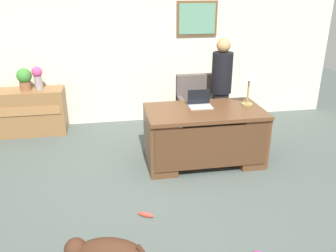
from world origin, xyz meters
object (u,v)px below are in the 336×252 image
at_px(person_standing, 221,89).
at_px(desk_lamp, 250,75).
at_px(desk, 204,135).
at_px(credenza, 26,112).
at_px(vase_with_flowers, 38,76).
at_px(potted_plant, 24,78).
at_px(dog_toy_bone, 146,215).
at_px(armchair, 196,110).
at_px(laptop, 200,102).

distance_m(person_standing, desk_lamp, 0.80).
distance_m(desk, credenza, 3.09).
distance_m(vase_with_flowers, potted_plant, 0.21).
relative_size(person_standing, vase_with_flowers, 4.27).
bearing_deg(dog_toy_bone, armchair, 62.50).
distance_m(armchair, person_standing, 0.53).
bearing_deg(person_standing, credenza, 166.85).
bearing_deg(dog_toy_bone, potted_plant, 121.45).
xyz_separation_m(desk_lamp, vase_with_flowers, (-3.06, 1.43, -0.24)).
relative_size(desk_lamp, potted_plant, 1.55).
distance_m(armchair, potted_plant, 2.85).
height_order(desk, vase_with_flowers, vase_with_flowers).
xyz_separation_m(desk, desk_lamp, (0.65, 0.12, 0.80)).
xyz_separation_m(laptop, desk_lamp, (0.68, -0.06, 0.38)).
bearing_deg(desk_lamp, dog_toy_bone, -141.74).
bearing_deg(person_standing, desk, -120.85).
xyz_separation_m(desk_lamp, dog_toy_bone, (-1.61, -1.27, -1.19)).
distance_m(potted_plant, dog_toy_bone, 3.30).
bearing_deg(desk, armchair, 82.70).
relative_size(credenza, dog_toy_bone, 6.90).
bearing_deg(dog_toy_bone, desk, 50.02).
relative_size(laptop, vase_with_flowers, 0.84).
bearing_deg(laptop, person_standing, 50.65).
height_order(desk, credenza, desk).
height_order(vase_with_flowers, potted_plant, vase_with_flowers).
bearing_deg(vase_with_flowers, desk, -32.71).
relative_size(potted_plant, dog_toy_bone, 1.94).
xyz_separation_m(person_standing, potted_plant, (-3.10, 0.74, 0.12)).
relative_size(laptop, desk_lamp, 0.57).
relative_size(armchair, laptop, 3.17).
relative_size(armchair, vase_with_flowers, 2.66).
height_order(person_standing, dog_toy_bone, person_standing).
relative_size(desk_lamp, dog_toy_bone, 3.01).
xyz_separation_m(armchair, vase_with_flowers, (-2.53, 0.61, 0.52)).
xyz_separation_m(person_standing, laptop, (-0.52, -0.63, 0.00)).
relative_size(desk, dog_toy_bone, 8.67).
bearing_deg(desk_lamp, laptop, 175.16).
bearing_deg(potted_plant, desk_lamp, -23.62).
height_order(desk, desk_lamp, desk_lamp).
relative_size(armchair, dog_toy_bone, 5.45).
xyz_separation_m(laptop, dog_toy_bone, (-0.93, -1.33, -0.81)).
bearing_deg(vase_with_flowers, laptop, -29.98).
distance_m(credenza, vase_with_flowers, 0.66).
relative_size(desk, potted_plant, 4.47).
distance_m(credenza, armchair, 2.86).
height_order(person_standing, potted_plant, person_standing).
relative_size(person_standing, desk_lamp, 2.91).
height_order(credenza, person_standing, person_standing).
xyz_separation_m(laptop, vase_with_flowers, (-2.38, 1.37, 0.14)).
relative_size(desk, person_standing, 0.99).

